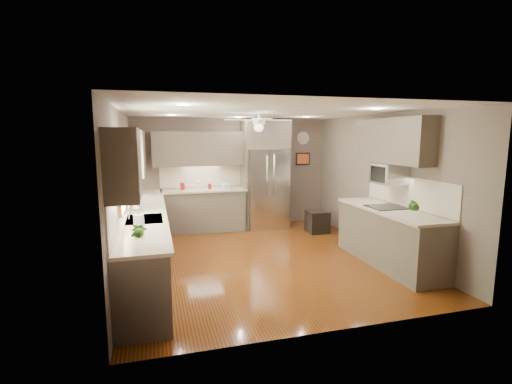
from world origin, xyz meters
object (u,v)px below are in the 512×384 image
soap_bottle (135,206)px  paper_towel (139,226)px  canister_a (182,186)px  canister_d (210,186)px  potted_plant_left (139,231)px  stool (317,222)px  microwave (388,174)px  canister_c (199,185)px  refrigerator (266,176)px  potted_plant_right (415,206)px  bowl (226,187)px

soap_bottle → paper_towel: bearing=-86.3°
canister_a → canister_d: bearing=-2.3°
canister_d → potted_plant_left: size_ratio=0.35×
soap_bottle → stool: (3.73, 1.29, -0.79)m
soap_bottle → microwave: size_ratio=0.33×
stool → paper_towel: bearing=-141.3°
paper_towel → potted_plant_left: bearing=-87.9°
canister_a → canister_c: (0.36, -0.00, 0.01)m
canister_d → microwave: bearing=-46.3°
refrigerator → paper_towel: 4.55m
potted_plant_right → refrigerator: refrigerator is taller
stool → paper_towel: size_ratio=1.66×
canister_c → stool: canister_c is taller
potted_plant_left → paper_towel: 0.33m
canister_a → microwave: size_ratio=0.28×
paper_towel → refrigerator: bearing=54.1°
paper_towel → stool: bearing=38.7°
potted_plant_right → paper_towel: 3.86m
canister_d → bowl: bearing=-4.2°
soap_bottle → paper_towel: 1.62m
bowl → canister_c: bearing=175.3°
microwave → soap_bottle: bearing=171.2°
canister_a → paper_towel: bearing=-101.9°
soap_bottle → stool: soap_bottle is taller
microwave → canister_a: bearing=139.3°
canister_a → refrigerator: (1.88, -0.05, 0.17)m
potted_plant_left → paper_towel: bearing=92.1°
refrigerator → paper_towel: (-2.67, -3.69, -0.11)m
potted_plant_left → potted_plant_right: size_ratio=1.05×
soap_bottle → bowl: 2.77m
canister_c → bowl: bearing=-4.7°
refrigerator → paper_towel: bearing=-125.9°
soap_bottle → canister_c: bearing=59.4°
canister_d → stool: bearing=-19.9°
microwave → paper_towel: 4.13m
bowl → potted_plant_left: bearing=-113.2°
canister_a → stool: bearing=-16.4°
canister_d → paper_towel: (-1.38, -3.71, 0.08)m
canister_c → potted_plant_left: (-1.14, -4.06, 0.08)m
canister_d → potted_plant_right: 4.37m
potted_plant_left → bowl: size_ratio=1.45×
canister_a → refrigerator: refrigerator is taller
canister_d → soap_bottle: soap_bottle is taller
canister_a → bowl: bearing=-3.0°
bowl → potted_plant_right: bearing=-59.2°
soap_bottle → refrigerator: refrigerator is taller
canister_a → canister_d: 0.59m
canister_a → microwave: (3.21, -2.76, 0.46)m
potted_plant_left → refrigerator: (2.66, 4.01, 0.08)m
bowl → paper_towel: 4.08m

